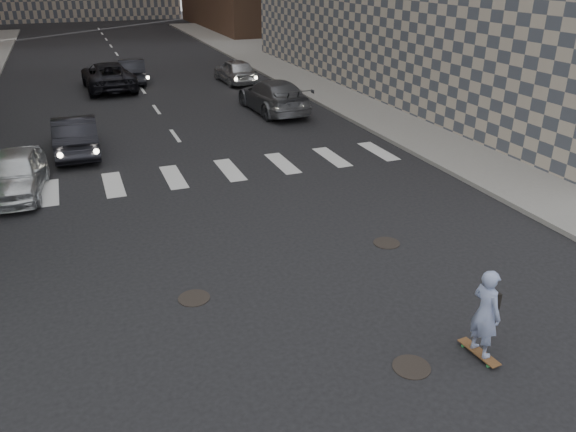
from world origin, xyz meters
The scene contains 12 objects.
ground centered at (0.00, 0.00, 0.00)m, with size 160.00×160.00×0.00m, color black.
sidewalk_right centered at (14.50, 20.00, 0.07)m, with size 13.00×80.00×0.15m, color gray.
manhole_a centered at (1.20, -2.50, 0.01)m, with size 0.70×0.70×0.02m, color black.
manhole_b centered at (-2.00, 1.20, 0.01)m, with size 0.70×0.70×0.02m, color black.
manhole_c centered at (3.30, 2.00, 0.01)m, with size 0.70×0.70×0.02m, color black.
skateboarder centered at (2.56, -2.67, 0.96)m, with size 0.48×0.94×1.83m.
silver_sedan centered at (-5.86, 9.23, 0.69)m, with size 1.64×4.07×1.39m, color silver.
traffic_car_a centered at (-3.94, 13.00, 0.74)m, with size 1.56×4.46×1.47m, color black.
traffic_car_b centered at (5.33, 16.47, 0.78)m, with size 2.19×5.39×1.56m, color #57595F.
traffic_car_c centered at (-1.75, 24.82, 0.78)m, with size 2.60×5.63×1.57m, color black.
traffic_car_d centered at (5.62, 24.14, 0.72)m, with size 1.71×4.24×1.44m, color silver.
traffic_car_e centered at (-0.20, 26.44, 0.72)m, with size 1.52×4.35×1.43m, color black.
Camera 1 is at (-3.84, -9.31, 6.74)m, focal length 35.00 mm.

